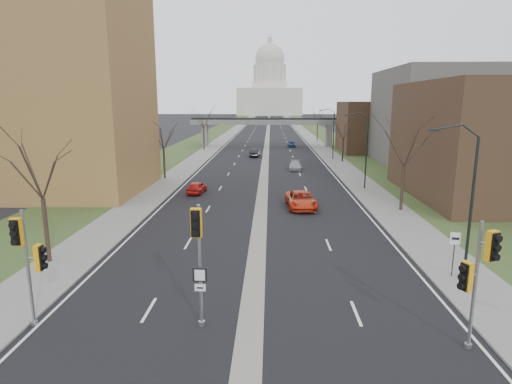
# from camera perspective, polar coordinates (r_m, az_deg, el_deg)

# --- Properties ---
(ground) EXTENTS (700.00, 700.00, 0.00)m
(ground) POSITION_cam_1_polar(r_m,az_deg,el_deg) (19.65, -0.84, -18.41)
(ground) COLOR black
(ground) RESTS_ON ground
(road_surface) EXTENTS (20.00, 600.00, 0.01)m
(road_surface) POSITION_cam_1_polar(r_m,az_deg,el_deg) (167.24, 1.64, 8.51)
(road_surface) COLOR black
(road_surface) RESTS_ON ground
(median_strip) EXTENTS (1.20, 600.00, 0.02)m
(median_strip) POSITION_cam_1_polar(r_m,az_deg,el_deg) (167.24, 1.64, 8.50)
(median_strip) COLOR gray
(median_strip) RESTS_ON ground
(sidewalk_right) EXTENTS (4.00, 600.00, 0.12)m
(sidewalk_right) POSITION_cam_1_polar(r_m,az_deg,el_deg) (167.60, 5.79, 8.48)
(sidewalk_right) COLOR gray
(sidewalk_right) RESTS_ON ground
(sidewalk_left) EXTENTS (4.00, 600.00, 0.12)m
(sidewalk_left) POSITION_cam_1_polar(r_m,az_deg,el_deg) (167.72, -2.50, 8.53)
(sidewalk_left) COLOR gray
(sidewalk_left) RESTS_ON ground
(grass_verge_right) EXTENTS (8.00, 600.00, 0.10)m
(grass_verge_right) POSITION_cam_1_polar(r_m,az_deg,el_deg) (168.11, 7.86, 8.43)
(grass_verge_right) COLOR #31411E
(grass_verge_right) RESTS_ON ground
(grass_verge_left) EXTENTS (8.00, 600.00, 0.10)m
(grass_verge_left) POSITION_cam_1_polar(r_m,az_deg,el_deg) (168.29, -4.56, 8.51)
(grass_verge_left) COLOR #31411E
(grass_verge_left) RESTS_ON ground
(apartment_building) EXTENTS (25.00, 16.00, 22.00)m
(apartment_building) POSITION_cam_1_polar(r_m,az_deg,el_deg) (54.08, -28.48, 11.66)
(apartment_building) COLOR olive
(apartment_building) RESTS_ON ground
(commercial_block_near) EXTENTS (16.00, 20.00, 12.00)m
(commercial_block_near) POSITION_cam_1_polar(r_m,az_deg,el_deg) (50.71, 29.26, 5.97)
(commercial_block_near) COLOR #463120
(commercial_block_near) RESTS_ON ground
(commercial_block_mid) EXTENTS (18.00, 22.00, 15.00)m
(commercial_block_mid) POSITION_cam_1_polar(r_m,az_deg,el_deg) (74.14, 23.72, 9.05)
(commercial_block_mid) COLOR #585650
(commercial_block_mid) RESTS_ON ground
(commercial_block_far) EXTENTS (14.00, 14.00, 10.00)m
(commercial_block_far) POSITION_cam_1_polar(r_m,az_deg,el_deg) (89.61, 15.74, 8.32)
(commercial_block_far) COLOR #463120
(commercial_block_far) RESTS_ON ground
(pedestrian_bridge) EXTENTS (34.00, 3.00, 6.45)m
(pedestrian_bridge) POSITION_cam_1_polar(r_m,az_deg,el_deg) (97.08, 1.44, 8.91)
(pedestrian_bridge) COLOR slate
(pedestrian_bridge) RESTS_ON ground
(capitol) EXTENTS (48.00, 42.00, 55.75)m
(capitol) POSITION_cam_1_polar(r_m,az_deg,el_deg) (337.05, 1.82, 13.38)
(capitol) COLOR silver
(capitol) RESTS_ON ground
(streetlight_near) EXTENTS (2.61, 0.20, 8.70)m
(streetlight_near) POSITION_cam_1_polar(r_m,az_deg,el_deg) (25.26, 25.66, 4.00)
(streetlight_near) COLOR black
(streetlight_near) RESTS_ON sidewalk_right
(streetlight_mid) EXTENTS (2.61, 0.20, 8.70)m
(streetlight_mid) POSITION_cam_1_polar(r_m,az_deg,el_deg) (50.07, 13.75, 8.18)
(streetlight_mid) COLOR black
(streetlight_mid) RESTS_ON sidewalk_right
(streetlight_far) EXTENTS (2.61, 0.20, 8.70)m
(streetlight_far) POSITION_cam_1_polar(r_m,az_deg,el_deg) (75.68, 9.76, 9.50)
(streetlight_far) COLOR black
(streetlight_far) RESTS_ON sidewalk_right
(tree_left_a) EXTENTS (7.20, 7.20, 9.40)m
(tree_left_a) POSITION_cam_1_polar(r_m,az_deg,el_deg) (28.71, -26.99, 4.05)
(tree_left_a) COLOR #382B21
(tree_left_a) RESTS_ON sidewalk_left
(tree_left_b) EXTENTS (6.75, 6.75, 8.81)m
(tree_left_b) POSITION_cam_1_polar(r_m,az_deg,el_deg) (56.78, -12.32, 7.91)
(tree_left_b) COLOR #382B21
(tree_left_b) RESTS_ON sidewalk_left
(tree_left_c) EXTENTS (7.65, 7.65, 9.99)m
(tree_left_c) POSITION_cam_1_polar(r_m,az_deg,el_deg) (90.06, -7.03, 9.99)
(tree_left_c) COLOR #382B21
(tree_left_c) RESTS_ON sidewalk_left
(tree_right_a) EXTENTS (7.20, 7.20, 9.40)m
(tree_right_a) POSITION_cam_1_polar(r_m,az_deg,el_deg) (40.93, 19.33, 6.65)
(tree_right_a) COLOR #382B21
(tree_right_a) RESTS_ON sidewalk_right
(tree_right_b) EXTENTS (6.30, 6.30, 8.22)m
(tree_right_b) POSITION_cam_1_polar(r_m,az_deg,el_deg) (73.08, 11.62, 8.45)
(tree_right_b) COLOR #382B21
(tree_right_b) RESTS_ON sidewalk_right
(tree_right_c) EXTENTS (7.65, 7.65, 9.99)m
(tree_right_c) POSITION_cam_1_polar(r_m,az_deg,el_deg) (112.64, 8.25, 10.33)
(tree_right_c) COLOR #382B21
(tree_right_c) RESTS_ON sidewalk_right
(signal_pole_left) EXTENTS (0.94, 0.97, 5.41)m
(signal_pole_left) POSITION_cam_1_polar(r_m,az_deg,el_deg) (21.09, -28.10, -7.14)
(signal_pole_left) COLOR gray
(signal_pole_left) RESTS_ON ground
(signal_pole_median) EXTENTS (0.65, 0.92, 5.63)m
(signal_pole_median) POSITION_cam_1_polar(r_m,az_deg,el_deg) (18.55, -7.73, -7.05)
(signal_pole_median) COLOR gray
(signal_pole_median) RESTS_ON ground
(signal_pole_right) EXTENTS (1.25, 0.90, 5.42)m
(signal_pole_right) POSITION_cam_1_polar(r_m,az_deg,el_deg) (18.93, 27.45, -9.15)
(signal_pole_right) COLOR gray
(signal_pole_right) RESTS_ON ground
(speed_limit_sign) EXTENTS (0.56, 0.11, 2.62)m
(speed_limit_sign) POSITION_cam_1_polar(r_m,az_deg,el_deg) (26.88, 24.94, -6.56)
(speed_limit_sign) COLOR black
(speed_limit_sign) RESTS_ON sidewalk_right
(car_left_near) EXTENTS (2.01, 4.08, 1.34)m
(car_left_near) POSITION_cam_1_polar(r_m,az_deg,el_deg) (47.72, -7.90, 0.62)
(car_left_near) COLOR #B21914
(car_left_near) RESTS_ON ground
(car_left_far) EXTENTS (1.91, 4.53, 1.45)m
(car_left_far) POSITION_cam_1_polar(r_m,az_deg,el_deg) (79.30, -0.15, 5.25)
(car_left_far) COLOR black
(car_left_far) RESTS_ON ground
(car_right_near) EXTENTS (2.97, 5.80, 1.57)m
(car_right_near) POSITION_cam_1_polar(r_m,az_deg,el_deg) (40.98, 6.02, -1.04)
(car_right_near) COLOR red
(car_right_near) RESTS_ON ground
(car_right_mid) EXTENTS (2.02, 4.53, 1.29)m
(car_right_mid) POSITION_cam_1_polar(r_m,az_deg,el_deg) (63.98, 5.24, 3.53)
(car_right_mid) COLOR #919298
(car_right_mid) RESTS_ON ground
(car_right_far) EXTENTS (1.82, 4.10, 1.37)m
(car_right_far) POSITION_cam_1_polar(r_m,az_deg,el_deg) (97.25, 4.77, 6.42)
(car_right_far) COLOR navy
(car_right_far) RESTS_ON ground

